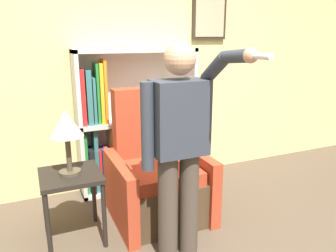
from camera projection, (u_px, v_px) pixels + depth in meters
The scene contains 6 objects.
wall_back at pixel (141, 61), 3.61m from camera, with size 8.00×0.11×2.80m.
bookcase at pixel (124, 124), 3.54m from camera, with size 1.30×0.28×1.54m.
armchair at pixel (157, 178), 3.09m from camera, with size 0.85×0.81×1.19m.
person_standing at pixel (180, 143), 2.34m from camera, with size 0.54×0.78×1.62m.
side_table at pixel (71, 184), 2.65m from camera, with size 0.48×0.48×0.60m.
table_lamp at pixel (66, 127), 2.52m from camera, with size 0.26×0.26×0.52m.
Camera 1 is at (-1.18, -1.45, 1.66)m, focal length 35.00 mm.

